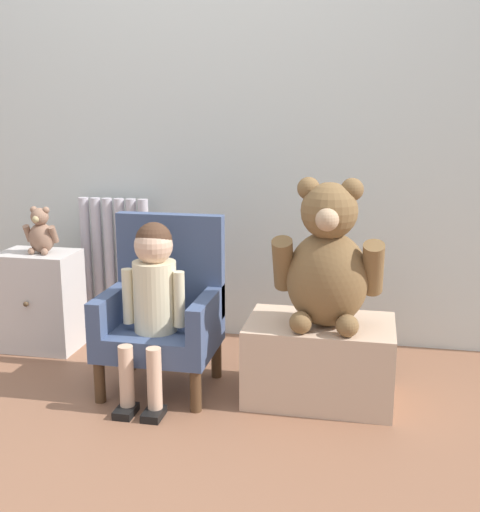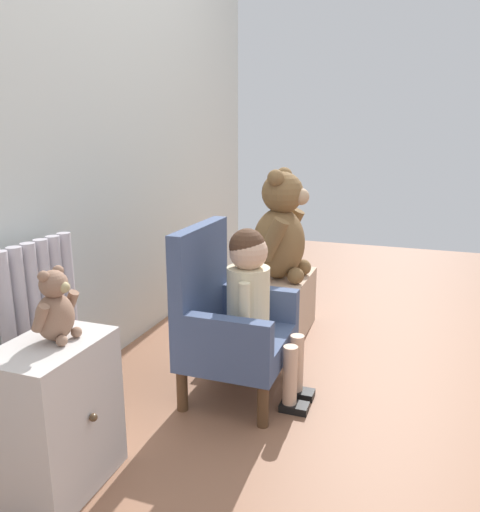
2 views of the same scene
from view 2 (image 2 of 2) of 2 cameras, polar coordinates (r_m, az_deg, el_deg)
The scene contains 9 objects.
ground_plane at distance 2.10m, azimuth 10.83°, elevation -16.64°, with size 6.00×6.00×0.00m, color brown.
back_wall at distance 2.25m, azimuth -18.33°, elevation 16.94°, with size 3.80×0.05×2.40m, color silver.
radiator at distance 1.96m, azimuth -21.55°, elevation -8.47°, with size 0.37×0.05×0.69m.
small_dresser at distance 1.66m, azimuth -20.27°, elevation -16.80°, with size 0.35×0.27×0.47m.
child_armchair at distance 2.04m, azimuth -1.54°, elevation -7.32°, with size 0.45×0.39×0.70m.
child_figure at distance 1.96m, azimuth 1.57°, elevation -4.07°, with size 0.25×0.35×0.70m.
low_bench at distance 2.66m, azimuth 3.54°, elevation -5.75°, with size 0.57×0.37×0.32m, color #CEAD90.
large_teddy_bear at distance 2.57m, azimuth 4.66°, elevation 2.89°, with size 0.41×0.29×0.57m.
small_teddy_bear at distance 1.54m, azimuth -20.36°, elevation -5.68°, with size 0.16×0.11×0.22m.
Camera 2 is at (-1.79, -0.24, 1.06)m, focal length 35.00 mm.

